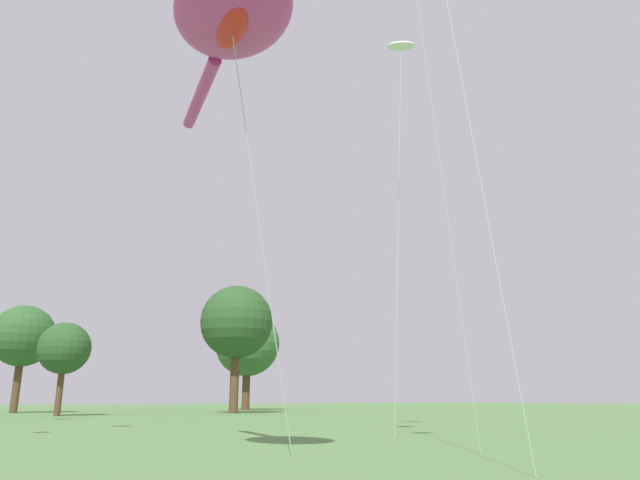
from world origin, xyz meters
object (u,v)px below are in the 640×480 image
big_show_kite (231,18)px  tree_oak_left (237,322)px  small_kite_box_yellow (401,48)px  tree_shrub_far (247,344)px  tree_broad_distant (64,349)px  tree_pine_center (23,336)px

big_show_kite → tree_oak_left: size_ratio=0.93×
small_kite_box_yellow → tree_shrub_far: bearing=108.4°
small_kite_box_yellow → tree_broad_distant: bearing=139.3°
tree_oak_left → tree_broad_distant: tree_oak_left is taller
small_kite_box_yellow → big_show_kite: bearing=-114.9°
big_show_kite → tree_pine_center: bearing=-171.3°
tree_pine_center → tree_shrub_far: 25.25m
big_show_kite → tree_shrub_far: 60.36m
tree_oak_left → tree_broad_distant: 15.72m
tree_shrub_far → tree_broad_distant: (-23.65, -13.71, -2.60)m
tree_shrub_far → tree_pine_center: bearing=-177.9°
big_show_kite → small_kite_box_yellow: (11.24, 5.82, 6.55)m
big_show_kite → tree_broad_distant: (4.28, 39.73, -5.39)m
big_show_kite → tree_oak_left: tree_oak_left is taller
small_kite_box_yellow → tree_pine_center: small_kite_box_yellow is taller
tree_broad_distant → big_show_kite: bearing=-96.1°
small_kite_box_yellow → tree_broad_distant: small_kite_box_yellow is taller
big_show_kite → tree_pine_center: size_ratio=1.09×
small_kite_box_yellow → tree_oak_left: (8.41, 33.82, -8.72)m
tree_pine_center → tree_broad_distant: bearing=-82.9°
small_kite_box_yellow → tree_shrub_far: 51.32m
big_show_kite → tree_shrub_far: size_ratio=0.94×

